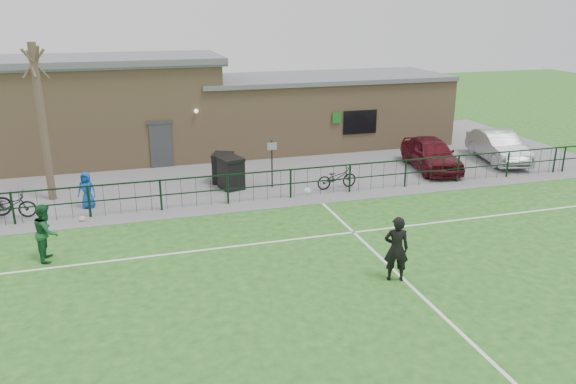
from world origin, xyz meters
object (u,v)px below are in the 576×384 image
object	(u,v)px
car_silver	(498,147)
spectator_child	(87,190)
bare_tree	(43,124)
bicycle_c	(9,206)
wheelie_bin_left	(231,174)
sign_post	(272,164)
car_maroon	(431,154)
wheelie_bin_right	(223,169)
outfield_player	(46,232)
bicycle_e	(337,178)
ball_ground	(82,219)

from	to	relation	value
car_silver	spectator_child	distance (m)	18.91
bare_tree	bicycle_c	world-z (taller)	bare_tree
wheelie_bin_left	bicycle_c	bearing A→B (deg)	171.50
sign_post	car_maroon	size ratio (longest dim) A/B	0.46
sign_post	car_maroon	world-z (taller)	sign_post
sign_post	car_silver	bearing A→B (deg)	4.43
car_maroon	car_silver	size ratio (longest dim) A/B	0.98
wheelie_bin_right	car_maroon	size ratio (longest dim) A/B	0.27
wheelie_bin_right	outfield_player	distance (m)	8.84
wheelie_bin_right	bicycle_e	distance (m)	4.86
wheelie_bin_left	ball_ground	bearing A→B (deg)	-176.02
bare_tree	sign_post	xyz separation A→B (m)	(8.65, -0.98, -1.98)
car_maroon	bicycle_e	world-z (taller)	car_maroon
spectator_child	car_silver	bearing A→B (deg)	23.44
car_maroon	spectator_child	size ratio (longest dim) A/B	3.12
car_silver	spectator_child	xyz separation A→B (m)	(-18.86, -1.37, -0.03)
wheelie_bin_left	sign_post	distance (m)	1.74
wheelie_bin_right	bicycle_c	world-z (taller)	wheelie_bin_right
bare_tree	wheelie_bin_right	bearing A→B (deg)	2.33
bicycle_e	spectator_child	distance (m)	9.80
wheelie_bin_right	bicycle_c	distance (m)	8.35
wheelie_bin_left	spectator_child	xyz separation A→B (m)	(-5.60, -0.78, 0.08)
wheelie_bin_left	sign_post	size ratio (longest dim) A/B	0.62
car_maroon	ball_ground	bearing A→B (deg)	-162.49
bare_tree	ball_ground	size ratio (longest dim) A/B	28.60
bare_tree	wheelie_bin_right	xyz separation A→B (m)	(6.83, 0.28, -2.39)
wheelie_bin_left	outfield_player	world-z (taller)	outfield_player
car_maroon	wheelie_bin_left	bearing A→B (deg)	-170.02
wheelie_bin_left	ball_ground	world-z (taller)	wheelie_bin_left
outfield_player	wheelie_bin_left	bearing A→B (deg)	-51.02
outfield_player	ball_ground	size ratio (longest dim) A/B	8.27
bicycle_c	spectator_child	bearing A→B (deg)	-81.09
outfield_player	bicycle_c	bearing A→B (deg)	23.93
ball_ground	car_silver	bearing A→B (deg)	8.29
ball_ground	outfield_player	bearing A→B (deg)	-104.79
outfield_player	ball_ground	xyz separation A→B (m)	(0.78, 2.96, -0.76)
sign_post	car_maroon	bearing A→B (deg)	4.16
wheelie_bin_right	bicycle_c	xyz separation A→B (m)	(-8.07, -2.15, -0.12)
bicycle_c	bicycle_e	xyz separation A→B (m)	(12.42, -0.02, -0.02)
car_silver	spectator_child	bearing A→B (deg)	-164.62
bicycle_c	outfield_player	size ratio (longest dim) A/B	1.05
car_maroon	ball_ground	distance (m)	15.39
spectator_child	ball_ground	bearing A→B (deg)	-77.53
bare_tree	spectator_child	xyz separation A→B (m)	(1.39, -1.46, -2.28)
spectator_child	ball_ground	distance (m)	1.54
sign_post	spectator_child	size ratio (longest dim) A/B	1.44
bare_tree	car_maroon	size ratio (longest dim) A/B	1.38
car_silver	bicycle_c	distance (m)	21.57
bicycle_c	ball_ground	bearing A→B (deg)	-111.82
spectator_child	outfield_player	bearing A→B (deg)	-83.00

